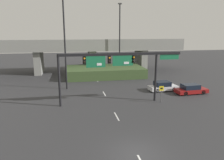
{
  "coord_description": "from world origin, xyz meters",
  "views": [
    {
      "loc": [
        -4.57,
        -14.28,
        9.03
      ],
      "look_at": [
        0.0,
        10.03,
        3.42
      ],
      "focal_mm": 35.0,
      "sensor_mm": 36.0,
      "label": 1
    }
  ],
  "objects_px": {
    "highway_light_pole_near": "(64,29)",
    "parked_sedan_mid_right": "(191,89)",
    "speed_limit_sign": "(161,92)",
    "parked_sedan_near_right": "(163,86)",
    "highway_light_pole_far": "(120,38)",
    "signal_gantry": "(117,63)"
  },
  "relations": [
    {
      "from": "signal_gantry",
      "to": "speed_limit_sign",
      "type": "bearing_deg",
      "value": -9.68
    },
    {
      "from": "parked_sedan_near_right",
      "to": "speed_limit_sign",
      "type": "bearing_deg",
      "value": -119.89
    },
    {
      "from": "highway_light_pole_far",
      "to": "parked_sedan_near_right",
      "type": "bearing_deg",
      "value": -74.48
    },
    {
      "from": "parked_sedan_near_right",
      "to": "parked_sedan_mid_right",
      "type": "xyz_separation_m",
      "value": [
        3.38,
        -2.29,
        -0.02
      ]
    },
    {
      "from": "speed_limit_sign",
      "to": "parked_sedan_near_right",
      "type": "xyz_separation_m",
      "value": [
        2.57,
        5.33,
        -0.79
      ]
    },
    {
      "from": "signal_gantry",
      "to": "highway_light_pole_near",
      "type": "distance_m",
      "value": 11.16
    },
    {
      "from": "speed_limit_sign",
      "to": "parked_sedan_mid_right",
      "type": "height_order",
      "value": "speed_limit_sign"
    },
    {
      "from": "parked_sedan_mid_right",
      "to": "parked_sedan_near_right",
      "type": "bearing_deg",
      "value": 142.67
    },
    {
      "from": "signal_gantry",
      "to": "highway_light_pole_far",
      "type": "height_order",
      "value": "highway_light_pole_far"
    },
    {
      "from": "signal_gantry",
      "to": "parked_sedan_mid_right",
      "type": "distance_m",
      "value": 12.58
    },
    {
      "from": "signal_gantry",
      "to": "highway_light_pole_far",
      "type": "distance_m",
      "value": 18.72
    },
    {
      "from": "highway_light_pole_near",
      "to": "speed_limit_sign",
      "type": "bearing_deg",
      "value": -37.36
    },
    {
      "from": "parked_sedan_mid_right",
      "to": "speed_limit_sign",
      "type": "bearing_deg",
      "value": -156.14
    },
    {
      "from": "highway_light_pole_far",
      "to": "parked_sedan_near_right",
      "type": "height_order",
      "value": "highway_light_pole_far"
    },
    {
      "from": "highway_light_pole_far",
      "to": "parked_sedan_mid_right",
      "type": "height_order",
      "value": "highway_light_pole_far"
    },
    {
      "from": "signal_gantry",
      "to": "parked_sedan_mid_right",
      "type": "height_order",
      "value": "signal_gantry"
    },
    {
      "from": "speed_limit_sign",
      "to": "parked_sedan_near_right",
      "type": "relative_size",
      "value": 0.49
    },
    {
      "from": "highway_light_pole_near",
      "to": "parked_sedan_mid_right",
      "type": "xyz_separation_m",
      "value": [
        17.91,
        -6.09,
        -8.68
      ]
    },
    {
      "from": "parked_sedan_near_right",
      "to": "parked_sedan_mid_right",
      "type": "distance_m",
      "value": 4.09
    },
    {
      "from": "signal_gantry",
      "to": "speed_limit_sign",
      "type": "xyz_separation_m",
      "value": [
        5.6,
        -0.96,
        -3.72
      ]
    },
    {
      "from": "highway_light_pole_near",
      "to": "highway_light_pole_far",
      "type": "bearing_deg",
      "value": 42.62
    },
    {
      "from": "speed_limit_sign",
      "to": "highway_light_pole_near",
      "type": "bearing_deg",
      "value": 142.64
    }
  ]
}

